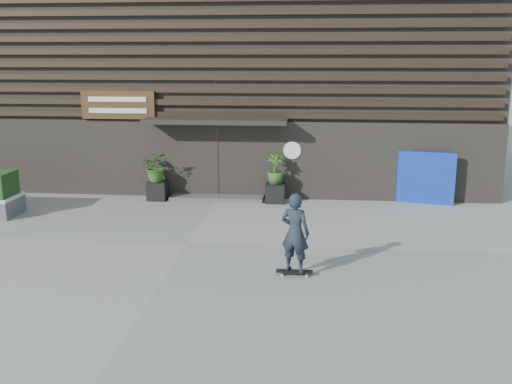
# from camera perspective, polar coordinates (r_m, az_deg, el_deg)

# --- Properties ---
(ground) EXTENTS (80.00, 80.00, 0.00)m
(ground) POSITION_cam_1_polar(r_m,az_deg,el_deg) (14.58, -6.73, -5.06)
(ground) COLOR gray
(ground) RESTS_ON ground
(entrance_step) EXTENTS (3.00, 0.80, 0.12)m
(entrance_step) POSITION_cam_1_polar(r_m,az_deg,el_deg) (18.91, -3.83, -0.55)
(entrance_step) COLOR #454543
(entrance_step) RESTS_ON ground
(planter_pot_left) EXTENTS (0.60, 0.60, 0.60)m
(planter_pot_left) POSITION_cam_1_polar(r_m,az_deg,el_deg) (19.06, -9.58, 0.15)
(planter_pot_left) COLOR black
(planter_pot_left) RESTS_ON ground
(bamboo_left) EXTENTS (0.86, 0.75, 0.96)m
(bamboo_left) POSITION_cam_1_polar(r_m,az_deg,el_deg) (18.90, -9.67, 2.45)
(bamboo_left) COLOR #2D591E
(bamboo_left) RESTS_ON planter_pot_left
(planter_pot_right) EXTENTS (0.60, 0.60, 0.60)m
(planter_pot_right) POSITION_cam_1_polar(r_m,az_deg,el_deg) (18.45, 1.90, -0.10)
(planter_pot_right) COLOR black
(planter_pot_right) RESTS_ON ground
(bamboo_right) EXTENTS (0.54, 0.54, 0.96)m
(bamboo_right) POSITION_cam_1_polar(r_m,az_deg,el_deg) (18.28, 1.91, 2.27)
(bamboo_right) COLOR #2D591E
(bamboo_right) RESTS_ON planter_pot_right
(blue_tarp) EXTENTS (1.73, 0.51, 1.64)m
(blue_tarp) POSITION_cam_1_polar(r_m,az_deg,el_deg) (18.94, 16.28, 1.33)
(blue_tarp) COLOR #0C28A2
(blue_tarp) RESTS_ON ground
(building) EXTENTS (18.00, 11.00, 8.00)m
(building) POSITION_cam_1_polar(r_m,az_deg,el_deg) (23.68, -1.86, 11.85)
(building) COLOR black
(building) RESTS_ON ground
(skateboarder) EXTENTS (0.78, 0.60, 1.79)m
(skateboarder) POSITION_cam_1_polar(r_m,az_deg,el_deg) (12.22, 3.85, -4.01)
(skateboarder) COLOR black
(skateboarder) RESTS_ON ground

